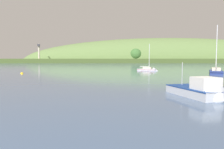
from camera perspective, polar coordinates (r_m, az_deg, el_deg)
The scene contains 6 objects.
far_shoreline_hill at distance 251.20m, azimuth 14.11°, elevation 3.20°, with size 437.12×82.62×57.35m.
dockside_crane at distance 219.40m, azimuth -19.34°, elevation 5.28°, with size 5.05×11.67×19.17m.
sailboat_near_mooring at distance 58.82m, azimuth 26.51°, elevation 0.53°, with size 6.24×9.38×13.36m.
sailboat_midwater_white at distance 67.27m, azimuth 10.17°, elevation 1.16°, with size 6.86×4.83×9.59m.
fishing_boat_moored at distance 21.25m, azimuth 23.02°, elevation -4.76°, with size 4.39×7.17×4.29m.
mooring_buoy_foreground at distance 56.63m, azimuth -23.43°, elevation 0.20°, with size 0.71×0.71×0.79m.
Camera 1 is at (7.22, -4.44, 3.50)m, focal length 33.41 mm.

